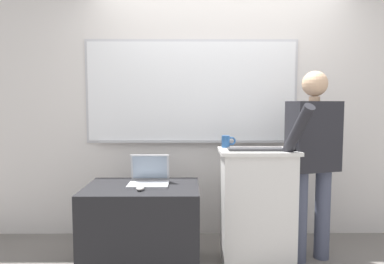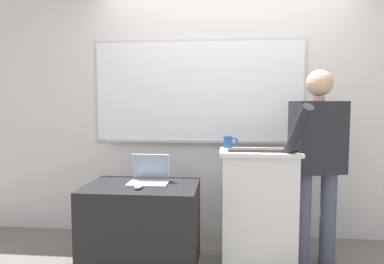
{
  "view_description": "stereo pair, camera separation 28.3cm",
  "coord_description": "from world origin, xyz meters",
  "px_view_note": "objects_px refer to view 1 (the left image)",
  "views": [
    {
      "loc": [
        -0.31,
        -2.43,
        1.35
      ],
      "look_at": [
        -0.29,
        0.4,
        1.12
      ],
      "focal_mm": 32.0,
      "sensor_mm": 36.0,
      "label": 1
    },
    {
      "loc": [
        -0.02,
        -2.41,
        1.35
      ],
      "look_at": [
        -0.29,
        0.4,
        1.12
      ],
      "focal_mm": 32.0,
      "sensor_mm": 36.0,
      "label": 2
    }
  ],
  "objects_px": {
    "laptop": "(149,176)",
    "computer_mouse_by_keyboard": "(292,148)",
    "side_desk": "(143,228)",
    "wireless_keyboard": "(256,149)",
    "computer_mouse_by_laptop": "(140,188)",
    "coffee_mug": "(226,142)",
    "lectern_podium": "(257,206)",
    "person_presenter": "(313,153)"
  },
  "relations": [
    {
      "from": "person_presenter",
      "to": "laptop",
      "type": "distance_m",
      "value": 1.4
    },
    {
      "from": "person_presenter",
      "to": "computer_mouse_by_laptop",
      "type": "bearing_deg",
      "value": 174.89
    },
    {
      "from": "laptop",
      "to": "computer_mouse_by_keyboard",
      "type": "distance_m",
      "value": 1.2
    },
    {
      "from": "lectern_podium",
      "to": "wireless_keyboard",
      "type": "distance_m",
      "value": 0.5
    },
    {
      "from": "person_presenter",
      "to": "wireless_keyboard",
      "type": "bearing_deg",
      "value": 171.32
    },
    {
      "from": "lectern_podium",
      "to": "computer_mouse_by_laptop",
      "type": "distance_m",
      "value": 1.01
    },
    {
      "from": "person_presenter",
      "to": "wireless_keyboard",
      "type": "height_order",
      "value": "person_presenter"
    },
    {
      "from": "side_desk",
      "to": "wireless_keyboard",
      "type": "xyz_separation_m",
      "value": [
        0.93,
        0.08,
        0.63
      ]
    },
    {
      "from": "lectern_podium",
      "to": "laptop",
      "type": "xyz_separation_m",
      "value": [
        -0.91,
        -0.06,
        0.27
      ]
    },
    {
      "from": "side_desk",
      "to": "computer_mouse_by_laptop",
      "type": "bearing_deg",
      "value": -87.23
    },
    {
      "from": "lectern_podium",
      "to": "computer_mouse_by_laptop",
      "type": "xyz_separation_m",
      "value": [
        -0.95,
        -0.27,
        0.22
      ]
    },
    {
      "from": "laptop",
      "to": "computer_mouse_by_keyboard",
      "type": "bearing_deg",
      "value": 0.01
    },
    {
      "from": "lectern_podium",
      "to": "laptop",
      "type": "relative_size",
      "value": 2.97
    },
    {
      "from": "wireless_keyboard",
      "to": "computer_mouse_by_keyboard",
      "type": "bearing_deg",
      "value": -0.99
    },
    {
      "from": "side_desk",
      "to": "computer_mouse_by_keyboard",
      "type": "bearing_deg",
      "value": 3.5
    },
    {
      "from": "person_presenter",
      "to": "coffee_mug",
      "type": "distance_m",
      "value": 0.74
    },
    {
      "from": "computer_mouse_by_laptop",
      "to": "wireless_keyboard",
      "type": "bearing_deg",
      "value": 13.14
    },
    {
      "from": "computer_mouse_by_keyboard",
      "to": "computer_mouse_by_laptop",
      "type": "bearing_deg",
      "value": -170.24
    },
    {
      "from": "side_desk",
      "to": "computer_mouse_by_laptop",
      "type": "relative_size",
      "value": 9.17
    },
    {
      "from": "side_desk",
      "to": "computer_mouse_by_keyboard",
      "type": "xyz_separation_m",
      "value": [
        1.23,
        0.08,
        0.64
      ]
    },
    {
      "from": "lectern_podium",
      "to": "computer_mouse_by_keyboard",
      "type": "height_order",
      "value": "computer_mouse_by_keyboard"
    },
    {
      "from": "laptop",
      "to": "computer_mouse_by_laptop",
      "type": "height_order",
      "value": "laptop"
    },
    {
      "from": "person_presenter",
      "to": "computer_mouse_by_keyboard",
      "type": "distance_m",
      "value": 0.22
    },
    {
      "from": "lectern_podium",
      "to": "side_desk",
      "type": "relative_size",
      "value": 1.06
    },
    {
      "from": "side_desk",
      "to": "computer_mouse_by_keyboard",
      "type": "distance_m",
      "value": 1.39
    },
    {
      "from": "person_presenter",
      "to": "coffee_mug",
      "type": "relative_size",
      "value": 13.05
    },
    {
      "from": "lectern_podium",
      "to": "person_presenter",
      "type": "relative_size",
      "value": 0.6
    },
    {
      "from": "side_desk",
      "to": "coffee_mug",
      "type": "relative_size",
      "value": 7.35
    },
    {
      "from": "computer_mouse_by_keyboard",
      "to": "coffee_mug",
      "type": "xyz_separation_m",
      "value": [
        -0.52,
        0.2,
        0.04
      ]
    },
    {
      "from": "computer_mouse_by_laptop",
      "to": "person_presenter",
      "type": "bearing_deg",
      "value": 11.25
    },
    {
      "from": "wireless_keyboard",
      "to": "coffee_mug",
      "type": "bearing_deg",
      "value": 139.19
    },
    {
      "from": "person_presenter",
      "to": "computer_mouse_by_laptop",
      "type": "height_order",
      "value": "person_presenter"
    },
    {
      "from": "person_presenter",
      "to": "computer_mouse_by_keyboard",
      "type": "relative_size",
      "value": 16.27
    },
    {
      "from": "wireless_keyboard",
      "to": "computer_mouse_by_laptop",
      "type": "bearing_deg",
      "value": -166.86
    },
    {
      "from": "person_presenter",
      "to": "laptop",
      "type": "height_order",
      "value": "person_presenter"
    },
    {
      "from": "computer_mouse_by_keyboard",
      "to": "coffee_mug",
      "type": "relative_size",
      "value": 0.8
    },
    {
      "from": "laptop",
      "to": "computer_mouse_by_keyboard",
      "type": "relative_size",
      "value": 3.26
    },
    {
      "from": "lectern_podium",
      "to": "computer_mouse_by_keyboard",
      "type": "xyz_separation_m",
      "value": [
        0.27,
        -0.06,
        0.5
      ]
    },
    {
      "from": "side_desk",
      "to": "laptop",
      "type": "xyz_separation_m",
      "value": [
        0.05,
        0.08,
        0.41
      ]
    },
    {
      "from": "coffee_mug",
      "to": "lectern_podium",
      "type": "bearing_deg",
      "value": -29.29
    },
    {
      "from": "wireless_keyboard",
      "to": "coffee_mug",
      "type": "distance_m",
      "value": 0.3
    },
    {
      "from": "laptop",
      "to": "computer_mouse_by_laptop",
      "type": "relative_size",
      "value": 3.26
    }
  ]
}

